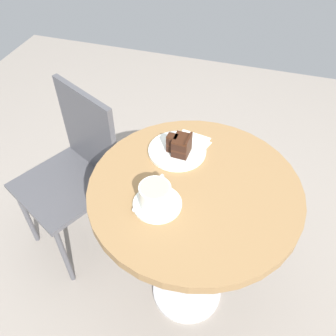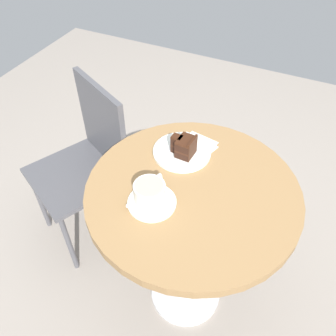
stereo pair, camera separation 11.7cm
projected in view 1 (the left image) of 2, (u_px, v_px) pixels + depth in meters
The scene contains 10 objects.
ground_plane at pixel (187, 290), 1.69m from camera, with size 4.40×4.40×0.01m, color gray.
cafe_table at pixel (193, 210), 1.26m from camera, with size 0.71×0.71×0.74m.
saucer at pixel (157, 204), 1.11m from camera, with size 0.15×0.15×0.01m.
coffee_cup at pixel (155, 194), 1.08m from camera, with size 0.13×0.10×0.07m.
teaspoon at pixel (144, 212), 1.08m from camera, with size 0.02×0.11×0.00m.
cake_plate at pixel (177, 151), 1.28m from camera, with size 0.21×0.21×0.01m.
cake_slice at pixel (180, 145), 1.24m from camera, with size 0.07×0.08×0.08m.
fork at pixel (174, 140), 1.31m from camera, with size 0.15×0.04×0.00m.
napkin at pixel (189, 144), 1.31m from camera, with size 0.16×0.16×0.00m.
cafe_chair at pixel (77, 165), 1.59m from camera, with size 0.51×0.51×0.84m.
Camera 1 is at (-0.77, -0.14, 1.61)m, focal length 38.00 mm.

